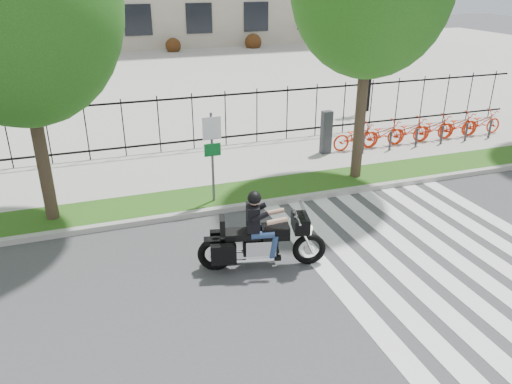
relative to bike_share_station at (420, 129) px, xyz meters
name	(u,v)px	position (x,y,z in m)	size (l,w,h in m)	color
ground	(238,305)	(-9.32, -7.20, -0.63)	(120.00, 120.00, 0.00)	#3E3D40
curb	(192,214)	(-9.32, -3.10, -0.55)	(60.00, 0.20, 0.15)	#9E9C94
grass_verge	(186,201)	(-9.32, -2.25, -0.55)	(60.00, 1.50, 0.15)	#204C13
sidewalk	(170,171)	(-9.32, 0.25, -0.55)	(60.00, 3.50, 0.15)	#9F9C95
plaza	(120,75)	(-9.32, 17.80, -0.58)	(80.00, 34.00, 0.10)	#9F9C95
crosswalk_stripes	(442,262)	(-4.50, -7.20, -0.62)	(5.70, 8.00, 0.01)	silver
iron_fence	(159,125)	(-9.32, 2.00, 0.52)	(30.00, 0.06, 2.00)	black
lamp_post_right	(374,41)	(0.68, 4.80, 2.58)	(1.06, 0.70, 4.25)	black
street_tree_1	(14,5)	(-12.81, -2.25, 4.69)	(4.71, 4.71, 7.89)	#32231B
bike_share_station	(420,129)	(0.00, 0.00, 0.00)	(7.77, 0.85, 1.50)	#2D2D33
sign_pole_regulatory	(212,146)	(-8.59, -2.62, 1.11)	(0.50, 0.09, 2.50)	#59595B
motorcycle_rider	(262,237)	(-8.40, -6.01, 0.10)	(2.80, 1.18, 2.19)	black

